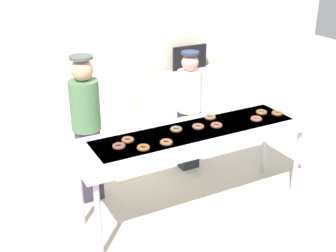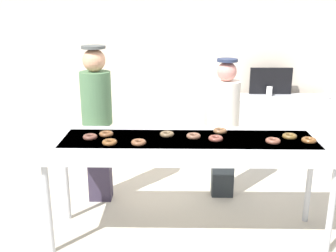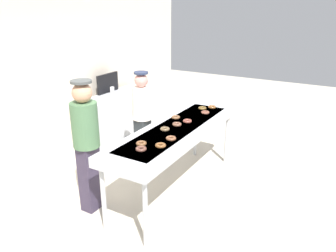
# 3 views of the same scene
# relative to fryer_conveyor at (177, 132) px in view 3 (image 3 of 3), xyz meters

# --- Properties ---
(ground_plane) EXTENTS (16.00, 16.00, 0.00)m
(ground_plane) POSITION_rel_fryer_conveyor_xyz_m (0.00, 0.00, -0.89)
(ground_plane) COLOR beige
(back_wall) EXTENTS (8.00, 0.12, 3.12)m
(back_wall) POSITION_rel_fryer_conveyor_xyz_m (0.00, 2.44, 0.67)
(back_wall) COLOR beige
(back_wall) RESTS_ON ground
(fryer_conveyor) EXTENTS (2.59, 0.73, 0.96)m
(fryer_conveyor) POSITION_rel_fryer_conveyor_xyz_m (0.00, 0.00, 0.00)
(fryer_conveyor) COLOR #B7BABF
(fryer_conveyor) RESTS_ON ground
(chocolate_donut_0) EXTENTS (0.15, 0.15, 0.04)m
(chocolate_donut_0) POSITION_rel_fryer_conveyor_xyz_m (1.02, -0.07, 0.09)
(chocolate_donut_0) COLOR brown
(chocolate_donut_0) RESTS_ON fryer_conveyor
(chocolate_donut_1) EXTENTS (0.17, 0.17, 0.04)m
(chocolate_donut_1) POSITION_rel_fryer_conveyor_xyz_m (-0.86, -0.02, 0.09)
(chocolate_donut_1) COLOR brown
(chocolate_donut_1) RESTS_ON fryer_conveyor
(chocolate_donut_2) EXTENTS (0.16, 0.16, 0.04)m
(chocolate_donut_2) POSITION_rel_fryer_conveyor_xyz_m (0.23, -0.04, 0.09)
(chocolate_donut_2) COLOR brown
(chocolate_donut_2) RESTS_ON fryer_conveyor
(chocolate_donut_3) EXTENTS (0.17, 0.17, 0.04)m
(chocolate_donut_3) POSITION_rel_fryer_conveyor_xyz_m (0.04, 0.02, 0.09)
(chocolate_donut_3) COLOR brown
(chocolate_donut_3) RESTS_ON fryer_conveyor
(chocolate_donut_4) EXTENTS (0.16, 0.16, 0.04)m
(chocolate_donut_4) POSITION_rel_fryer_conveyor_xyz_m (0.89, 0.03, 0.09)
(chocolate_donut_4) COLOR brown
(chocolate_donut_4) RESTS_ON fryer_conveyor
(chocolate_donut_5) EXTENTS (0.17, 0.17, 0.04)m
(chocolate_donut_5) POSITION_rel_fryer_conveyor_xyz_m (0.71, -0.10, 0.09)
(chocolate_donut_5) COLOR brown
(chocolate_donut_5) RESTS_ON fryer_conveyor
(chocolate_donut_6) EXTENTS (0.14, 0.14, 0.04)m
(chocolate_donut_6) POSITION_rel_fryer_conveyor_xyz_m (0.29, 0.18, 0.09)
(chocolate_donut_6) COLOR brown
(chocolate_donut_6) RESTS_ON fryer_conveyor
(chocolate_donut_7) EXTENTS (0.18, 0.18, 0.04)m
(chocolate_donut_7) POSITION_rel_fryer_conveyor_xyz_m (-0.19, 0.07, 0.09)
(chocolate_donut_7) COLOR brown
(chocolate_donut_7) RESTS_ON fryer_conveyor
(chocolate_donut_8) EXTENTS (0.14, 0.14, 0.04)m
(chocolate_donut_8) POSITION_rel_fryer_conveyor_xyz_m (-0.42, -0.15, 0.09)
(chocolate_donut_8) COLOR brown
(chocolate_donut_8) RESTS_ON fryer_conveyor
(chocolate_donut_9) EXTENTS (0.13, 0.13, 0.04)m
(chocolate_donut_9) POSITION_rel_fryer_conveyor_xyz_m (-0.67, -0.16, 0.09)
(chocolate_donut_9) COLOR brown
(chocolate_donut_9) RESTS_ON fryer_conveyor
(chocolate_donut_10) EXTENTS (0.18, 0.18, 0.04)m
(chocolate_donut_10) POSITION_rel_fryer_conveyor_xyz_m (-0.73, 0.07, 0.09)
(chocolate_donut_10) COLOR brown
(chocolate_donut_10) RESTS_ON fryer_conveyor
(worker_baker) EXTENTS (0.32, 0.32, 1.69)m
(worker_baker) POSITION_rel_fryer_conveyor_xyz_m (-0.94, 0.73, 0.07)
(worker_baker) COLOR #332B3F
(worker_baker) RESTS_ON ground
(worker_assistant) EXTENTS (0.30, 0.30, 1.55)m
(worker_assistant) POSITION_rel_fryer_conveyor_xyz_m (0.42, 0.85, -0.04)
(worker_assistant) COLOR #23282C
(worker_assistant) RESTS_ON ground
(prep_counter) EXTENTS (1.72, 0.51, 0.88)m
(prep_counter) POSITION_rel_fryer_conveyor_xyz_m (1.21, 1.99, -0.45)
(prep_counter) COLOR #B7BABF
(prep_counter) RESTS_ON ground
(paper_cup_0) EXTENTS (0.08, 0.08, 0.13)m
(paper_cup_0) POSITION_rel_fryer_conveyor_xyz_m (1.89, 1.88, 0.06)
(paper_cup_0) COLOR white
(paper_cup_0) RESTS_ON prep_counter
(paper_cup_1) EXTENTS (0.08, 0.08, 0.13)m
(paper_cup_1) POSITION_rel_fryer_conveyor_xyz_m (1.17, 2.06, 0.06)
(paper_cup_1) COLOR white
(paper_cup_1) RESTS_ON prep_counter
(menu_display) EXTENTS (0.58, 0.04, 0.37)m
(menu_display) POSITION_rel_fryer_conveyor_xyz_m (1.21, 2.19, 0.18)
(menu_display) COLOR black
(menu_display) RESTS_ON prep_counter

